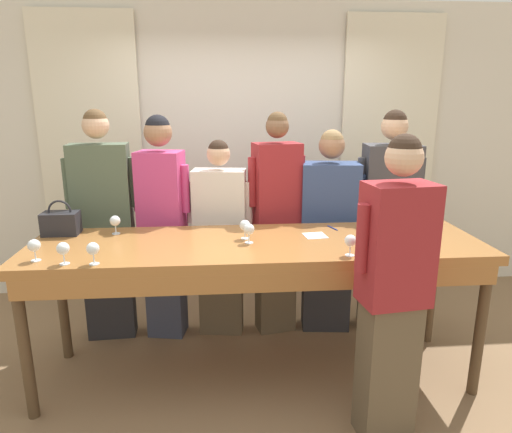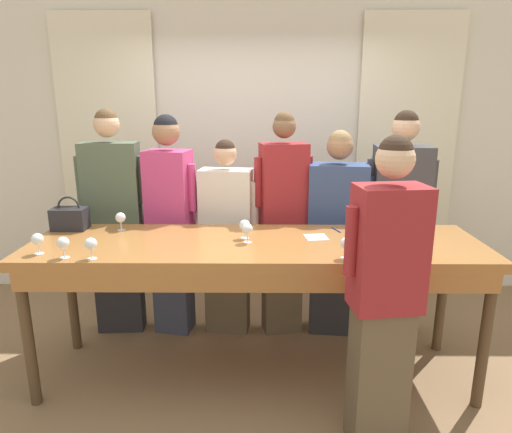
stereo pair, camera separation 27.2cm
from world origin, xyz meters
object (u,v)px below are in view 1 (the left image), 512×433
object	(u,v)px
guest_cream_sweater	(220,238)
guest_striped_shirt	(276,223)
wine_bottle	(392,231)
wine_glass_center_right	(34,246)
guest_navy_coat	(328,232)
host_pouring	(393,291)
wine_glass_front_mid	(63,249)
wine_glass_front_right	(249,230)
guest_pink_top	(163,225)
wine_glass_center_left	(115,221)
guest_olive_jacket	(104,225)
tasting_bar	(257,255)
wine_glass_back_left	(93,249)
wine_glass_center_mid	(245,226)
handbag	(61,223)
guest_beige_cap	(387,221)
wine_glass_front_left	(350,241)

from	to	relation	value
guest_cream_sweater	guest_striped_shirt	xyz separation A→B (m)	(0.46, 0.00, 0.12)
wine_bottle	wine_glass_center_right	bearing A→B (deg)	-178.72
guest_navy_coat	host_pouring	distance (m)	1.31
wine_bottle	host_pouring	distance (m)	0.50
wine_glass_front_mid	wine_glass_front_right	size ratio (longest dim) A/B	1.00
guest_navy_coat	wine_glass_center_right	bearing A→B (deg)	-155.13
guest_pink_top	guest_striped_shirt	world-z (taller)	guest_striped_shirt
wine_glass_front_mid	guest_pink_top	xyz separation A→B (m)	(0.45, 0.98, -0.15)
wine_glass_center_left	guest_olive_jacket	world-z (taller)	guest_olive_jacket
tasting_bar	guest_navy_coat	xyz separation A→B (m)	(0.64, 0.67, -0.06)
wine_glass_back_left	host_pouring	size ratio (longest dim) A/B	0.08
wine_bottle	guest_olive_jacket	size ratio (longest dim) A/B	0.17
wine_bottle	wine_glass_center_left	distance (m)	1.87
wine_glass_center_mid	wine_glass_center_right	world-z (taller)	same
handbag	guest_beige_cap	xyz separation A→B (m)	(2.49, 0.38, -0.15)
guest_striped_shirt	guest_pink_top	bearing A→B (deg)	-180.00
wine_glass_front_left	wine_glass_front_mid	xyz separation A→B (m)	(-1.68, -0.01, 0.00)
wine_bottle	wine_glass_front_right	xyz separation A→B (m)	(-0.89, 0.19, -0.02)
wine_bottle	handbag	distance (m)	2.24
wine_glass_center_mid	wine_glass_front_mid	bearing A→B (deg)	-159.54
handbag	wine_glass_front_left	distance (m)	1.98
wine_glass_back_left	guest_pink_top	distance (m)	1.05
guest_navy_coat	wine_glass_front_left	bearing A→B (deg)	-96.24
wine_glass_front_right	guest_cream_sweater	world-z (taller)	guest_cream_sweater
tasting_bar	wine_glass_front_left	size ratio (longest dim) A/B	22.76
handbag	wine_glass_front_mid	bearing A→B (deg)	-71.16
wine_glass_center_left	guest_navy_coat	world-z (taller)	guest_navy_coat
guest_beige_cap	host_pouring	world-z (taller)	guest_beige_cap
wine_glass_front_mid	wine_glass_front_right	bearing A→B (deg)	15.64
wine_glass_front_left	wine_glass_back_left	distance (m)	1.51
wine_bottle	handbag	size ratio (longest dim) A/B	1.25
guest_striped_shirt	wine_glass_center_right	bearing A→B (deg)	-149.29
guest_pink_top	host_pouring	world-z (taller)	guest_pink_top
wine_glass_center_mid	guest_beige_cap	distance (m)	1.36
wine_bottle	wine_glass_center_mid	bearing A→B (deg)	162.91
wine_glass_front_left	guest_cream_sweater	distance (m)	1.28
handbag	guest_pink_top	xyz separation A→B (m)	(0.65, 0.38, -0.14)
wine_glass_front_mid	guest_cream_sweater	world-z (taller)	guest_cream_sweater
wine_glass_center_right	guest_olive_jacket	size ratio (longest dim) A/B	0.07
guest_pink_top	guest_cream_sweater	bearing A→B (deg)	0.00
wine_glass_center_left	wine_glass_center_mid	distance (m)	0.92
handbag	wine_glass_front_left	world-z (taller)	handbag
wine_bottle	handbag	xyz separation A→B (m)	(-2.18, 0.49, -0.03)
wine_glass_front_mid	guest_navy_coat	world-z (taller)	guest_navy_coat
wine_glass_front_right	tasting_bar	bearing A→B (deg)	5.89
wine_glass_front_right	guest_beige_cap	world-z (taller)	guest_beige_cap
guest_navy_coat	wine_glass_front_right	bearing A→B (deg)	-135.84
guest_pink_top	guest_beige_cap	world-z (taller)	guest_beige_cap
wine_glass_center_mid	host_pouring	xyz separation A→B (m)	(0.77, -0.72, -0.18)
host_pouring	guest_olive_jacket	bearing A→B (deg)	144.72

